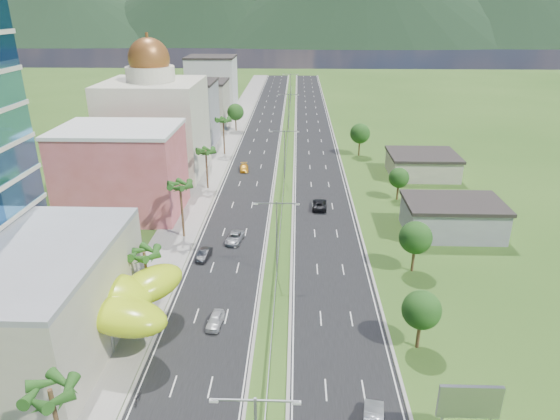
# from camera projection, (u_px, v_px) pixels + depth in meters

# --- Properties ---
(ground) EXTENTS (500.00, 500.00, 0.00)m
(ground) POSITION_uv_depth(u_px,v_px,m) (273.00, 318.00, 59.85)
(ground) COLOR #2D5119
(ground) RESTS_ON ground
(road_left) EXTENTS (11.00, 260.00, 0.04)m
(road_left) POSITION_uv_depth(u_px,v_px,m) (262.00, 135.00, 143.20)
(road_left) COLOR black
(road_left) RESTS_ON ground
(road_right) EXTENTS (11.00, 260.00, 0.04)m
(road_right) POSITION_uv_depth(u_px,v_px,m) (314.00, 136.00, 142.73)
(road_right) COLOR black
(road_right) RESTS_ON ground
(sidewalk_left) EXTENTS (7.00, 260.00, 0.12)m
(sidewalk_left) POSITION_uv_depth(u_px,v_px,m) (229.00, 135.00, 143.49)
(sidewalk_left) COLOR gray
(sidewalk_left) RESTS_ON ground
(median_guardrail) EXTENTS (0.10, 216.06, 0.76)m
(median_guardrail) POSITION_uv_depth(u_px,v_px,m) (287.00, 150.00, 126.11)
(median_guardrail) COLOR gray
(median_guardrail) RESTS_ON ground
(streetlight_median_b) EXTENTS (6.04, 0.25, 11.00)m
(streetlight_median_b) POSITION_uv_depth(u_px,v_px,m) (277.00, 232.00, 66.51)
(streetlight_median_b) COLOR gray
(streetlight_median_b) RESTS_ON ground
(streetlight_median_c) EXTENTS (6.04, 0.25, 11.00)m
(streetlight_median_c) POSITION_uv_depth(u_px,v_px,m) (284.00, 150.00, 103.45)
(streetlight_median_c) COLOR gray
(streetlight_median_c) RESTS_ON ground
(streetlight_median_d) EXTENTS (6.04, 0.25, 11.00)m
(streetlight_median_d) POSITION_uv_depth(u_px,v_px,m) (288.00, 108.00, 145.02)
(streetlight_median_d) COLOR gray
(streetlight_median_d) RESTS_ON ground
(streetlight_median_e) EXTENTS (6.04, 0.25, 11.00)m
(streetlight_median_e) POSITION_uv_depth(u_px,v_px,m) (291.00, 85.00, 186.58)
(streetlight_median_e) COLOR gray
(streetlight_median_e) RESTS_ON ground
(lime_canopy) EXTENTS (18.00, 15.00, 7.40)m
(lime_canopy) POSITION_uv_depth(u_px,v_px,m) (90.00, 297.00, 54.87)
(lime_canopy) COLOR #B4D414
(lime_canopy) RESTS_ON ground
(pink_shophouse) EXTENTS (20.00, 15.00, 15.00)m
(pink_shophouse) POSITION_uv_depth(u_px,v_px,m) (122.00, 173.00, 87.42)
(pink_shophouse) COLOR #C0534E
(pink_shophouse) RESTS_ON ground
(domed_building) EXTENTS (20.00, 20.00, 28.70)m
(domed_building) POSITION_uv_depth(u_px,v_px,m) (155.00, 122.00, 107.19)
(domed_building) COLOR beige
(domed_building) RESTS_ON ground
(midrise_grey) EXTENTS (16.00, 15.00, 16.00)m
(midrise_grey) POSITION_uv_depth(u_px,v_px,m) (185.00, 114.00, 131.53)
(midrise_grey) COLOR gray
(midrise_grey) RESTS_ON ground
(midrise_beige) EXTENTS (16.00, 15.00, 13.00)m
(midrise_beige) POSITION_uv_depth(u_px,v_px,m) (201.00, 104.00, 152.43)
(midrise_beige) COLOR #A7A08A
(midrise_beige) RESTS_ON ground
(midrise_white) EXTENTS (16.00, 15.00, 18.00)m
(midrise_white) POSITION_uv_depth(u_px,v_px,m) (212.00, 85.00, 172.71)
(midrise_white) COLOR silver
(midrise_white) RESTS_ON ground
(billboard) EXTENTS (5.20, 0.35, 6.20)m
(billboard) POSITION_uv_depth(u_px,v_px,m) (469.00, 403.00, 41.00)
(billboard) COLOR gray
(billboard) RESTS_ON ground
(shed_near) EXTENTS (15.00, 10.00, 5.00)m
(shed_near) POSITION_uv_depth(u_px,v_px,m) (452.00, 219.00, 81.11)
(shed_near) COLOR gray
(shed_near) RESTS_ON ground
(shed_far) EXTENTS (14.00, 12.00, 4.40)m
(shed_far) POSITION_uv_depth(u_px,v_px,m) (422.00, 166.00, 108.87)
(shed_far) COLOR #A7A08A
(shed_far) RESTS_ON ground
(palm_tree_a) EXTENTS (3.60, 3.60, 9.10)m
(palm_tree_a) POSITION_uv_depth(u_px,v_px,m) (51.00, 395.00, 36.95)
(palm_tree_a) COLOR #47301C
(palm_tree_a) RESTS_ON ground
(palm_tree_b) EXTENTS (3.60, 3.60, 8.10)m
(palm_tree_b) POSITION_uv_depth(u_px,v_px,m) (144.00, 256.00, 59.48)
(palm_tree_b) COLOR #47301C
(palm_tree_b) RESTS_ON ground
(palm_tree_c) EXTENTS (3.60, 3.60, 9.60)m
(palm_tree_c) POSITION_uv_depth(u_px,v_px,m) (180.00, 187.00, 77.41)
(palm_tree_c) COLOR #47301C
(palm_tree_c) RESTS_ON ground
(palm_tree_d) EXTENTS (3.60, 3.60, 8.60)m
(palm_tree_d) POSITION_uv_depth(u_px,v_px,m) (206.00, 153.00, 99.02)
(palm_tree_d) COLOR #47301C
(palm_tree_d) RESTS_ON ground
(palm_tree_e) EXTENTS (3.60, 3.60, 9.40)m
(palm_tree_e) POSITION_uv_depth(u_px,v_px,m) (223.00, 121.00, 121.82)
(palm_tree_e) COLOR #47301C
(palm_tree_e) RESTS_ON ground
(leafy_tree_lfar) EXTENTS (4.90, 4.90, 8.05)m
(leafy_tree_lfar) POSITION_uv_depth(u_px,v_px,m) (235.00, 112.00, 145.95)
(leafy_tree_lfar) COLOR #47301C
(leafy_tree_lfar) RESTS_ON ground
(leafy_tree_ra) EXTENTS (4.20, 4.20, 6.90)m
(leafy_tree_ra) POSITION_uv_depth(u_px,v_px,m) (421.00, 310.00, 52.90)
(leafy_tree_ra) COLOR #47301C
(leafy_tree_ra) RESTS_ON ground
(leafy_tree_rb) EXTENTS (4.55, 4.55, 7.47)m
(leafy_tree_rb) POSITION_uv_depth(u_px,v_px,m) (416.00, 238.00, 68.36)
(leafy_tree_rb) COLOR #47301C
(leafy_tree_rb) RESTS_ON ground
(leafy_tree_rc) EXTENTS (3.85, 3.85, 6.33)m
(leafy_tree_rc) POSITION_uv_depth(u_px,v_px,m) (399.00, 178.00, 94.43)
(leafy_tree_rc) COLOR #47301C
(leafy_tree_rc) RESTS_ON ground
(leafy_tree_rd) EXTENTS (4.90, 4.90, 8.05)m
(leafy_tree_rd) POSITION_uv_depth(u_px,v_px,m) (360.00, 134.00, 121.81)
(leafy_tree_rd) COLOR #47301C
(leafy_tree_rd) RESTS_ON ground
(mountain_ridge) EXTENTS (860.00, 140.00, 90.00)m
(mountain_ridge) POSITION_uv_depth(u_px,v_px,m) (358.00, 44.00, 473.61)
(mountain_ridge) COLOR black
(mountain_ridge) RESTS_ON ground
(car_white_near_left) EXTENTS (2.00, 4.12, 1.36)m
(car_white_near_left) POSITION_uv_depth(u_px,v_px,m) (215.00, 320.00, 58.14)
(car_white_near_left) COLOR silver
(car_white_near_left) RESTS_ON road_left
(car_dark_left) EXTENTS (1.98, 4.26, 1.35)m
(car_dark_left) POSITION_uv_depth(u_px,v_px,m) (204.00, 254.00, 73.46)
(car_dark_left) COLOR black
(car_dark_left) RESTS_ON road_left
(car_silver_mid_left) EXTENTS (2.96, 5.17, 1.36)m
(car_silver_mid_left) POSITION_uv_depth(u_px,v_px,m) (235.00, 238.00, 78.65)
(car_silver_mid_left) COLOR #94969A
(car_silver_mid_left) RESTS_ON road_left
(car_yellow_far_left) EXTENTS (2.41, 4.85, 1.36)m
(car_yellow_far_left) POSITION_uv_depth(u_px,v_px,m) (244.00, 168.00, 112.34)
(car_yellow_far_left) COLOR orange
(car_yellow_far_left) RESTS_ON road_left
(car_silver_right) EXTENTS (2.53, 5.19, 1.64)m
(car_silver_right) POSITION_uv_depth(u_px,v_px,m) (373.00, 420.00, 44.02)
(car_silver_right) COLOR #9FA1A6
(car_silver_right) RESTS_ON road_right
(car_dark_far_right) EXTENTS (2.83, 5.69, 1.55)m
(car_dark_far_right) POSITION_uv_depth(u_px,v_px,m) (320.00, 204.00, 91.57)
(car_dark_far_right) COLOR black
(car_dark_far_right) RESTS_ON road_right
(motorcycle) EXTENTS (0.58, 1.81, 1.15)m
(motorcycle) POSITION_uv_depth(u_px,v_px,m) (138.00, 397.00, 46.93)
(motorcycle) COLOR black
(motorcycle) RESTS_ON road_left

